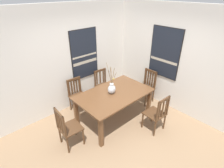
# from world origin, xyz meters

# --- Properties ---
(ground_plane) EXTENTS (6.40, 6.40, 0.03)m
(ground_plane) POSITION_xyz_m (0.00, 0.00, -0.01)
(ground_plane) COLOR #8E7051
(wall_back) EXTENTS (6.40, 0.12, 2.70)m
(wall_back) POSITION_xyz_m (0.00, 1.86, 1.35)
(wall_back) COLOR silver
(wall_back) RESTS_ON ground_plane
(wall_side) EXTENTS (0.12, 6.40, 2.70)m
(wall_side) POSITION_xyz_m (1.86, 0.00, 1.35)
(wall_side) COLOR silver
(wall_side) RESTS_ON ground_plane
(dining_table) EXTENTS (1.77, 1.09, 0.77)m
(dining_table) POSITION_xyz_m (0.26, 0.56, 0.67)
(dining_table) COLOR brown
(dining_table) RESTS_ON ground_plane
(centerpiece_vase) EXTENTS (0.23, 0.33, 0.71)m
(centerpiece_vase) POSITION_xyz_m (0.22, 0.60, 0.90)
(centerpiece_vase) COLOR silver
(centerpiece_vase) RESTS_ON dining_table
(chair_0) EXTENTS (0.44, 0.44, 0.93)m
(chair_0) POSITION_xyz_m (0.70, -0.38, 0.47)
(chair_0) COLOR #4C301C
(chair_0) RESTS_ON ground_plane
(chair_1) EXTENTS (0.45, 0.45, 0.91)m
(chair_1) POSITION_xyz_m (0.68, 1.48, 0.47)
(chair_1) COLOR #4C301C
(chair_1) RESTS_ON ground_plane
(chair_2) EXTENTS (0.44, 0.44, 0.93)m
(chair_2) POSITION_xyz_m (-1.02, 0.58, 0.48)
(chair_2) COLOR #4C301C
(chair_2) RESTS_ON ground_plane
(chair_3) EXTENTS (0.42, 0.42, 0.96)m
(chair_3) POSITION_xyz_m (1.53, 0.54, 0.49)
(chair_3) COLOR #4C301C
(chair_3) RESTS_ON ground_plane
(chair_4) EXTENTS (0.43, 0.43, 0.91)m
(chair_4) POSITION_xyz_m (-0.18, 1.52, 0.48)
(chair_4) COLOR #4C301C
(chair_4) RESTS_ON ground_plane
(painting_on_back_wall) EXTENTS (0.82, 0.05, 1.33)m
(painting_on_back_wall) POSITION_xyz_m (0.32, 1.79, 1.41)
(painting_on_back_wall) COLOR black
(painting_on_side_wall) EXTENTS (0.05, 0.86, 1.32)m
(painting_on_side_wall) POSITION_xyz_m (1.79, 0.28, 1.49)
(painting_on_side_wall) COLOR black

